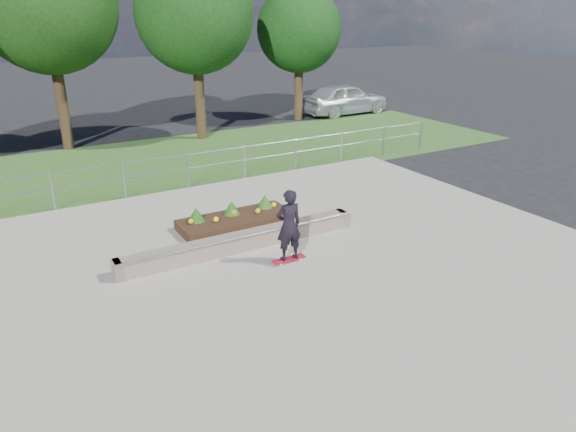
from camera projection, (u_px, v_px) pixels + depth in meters
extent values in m
plane|color=black|center=(316.00, 291.00, 10.54)|extent=(120.00, 120.00, 0.00)
cube|color=#2D5221|center=(157.00, 163.00, 19.36)|extent=(30.00, 8.00, 0.02)
cube|color=gray|center=(316.00, 290.00, 10.53)|extent=(15.00, 15.00, 0.06)
cylinder|color=#979A9F|center=(53.00, 192.00, 14.46)|extent=(0.06, 0.06, 1.20)
cylinder|color=gray|center=(124.00, 181.00, 15.40)|extent=(0.06, 0.06, 1.20)
cylinder|color=gray|center=(188.00, 171.00, 16.33)|extent=(0.06, 0.06, 1.20)
cylinder|color=#999BA1|center=(244.00, 163.00, 17.27)|extent=(0.06, 0.06, 1.20)
cylinder|color=gray|center=(295.00, 155.00, 18.20)|extent=(0.06, 0.06, 1.20)
cylinder|color=#999DA2|center=(341.00, 148.00, 19.14)|extent=(0.06, 0.06, 1.20)
cylinder|color=gray|center=(383.00, 142.00, 20.07)|extent=(0.06, 0.06, 1.20)
cylinder|color=#95989D|center=(421.00, 136.00, 21.01)|extent=(0.06, 0.06, 1.20)
cylinder|color=gray|center=(187.00, 155.00, 16.13)|extent=(20.00, 0.04, 0.04)
cylinder|color=gray|center=(188.00, 168.00, 16.29)|extent=(20.00, 0.04, 0.04)
cylinder|color=black|center=(63.00, 108.00, 20.77)|extent=(0.44, 0.44, 3.38)
sphere|color=black|center=(46.00, 3.00, 19.31)|extent=(5.25, 5.25, 5.25)
cylinder|color=#2F2012|center=(200.00, 103.00, 22.59)|extent=(0.44, 0.44, 3.15)
sphere|color=black|center=(194.00, 14.00, 21.22)|extent=(4.90, 4.90, 4.90)
cylinder|color=#332314|center=(299.00, 94.00, 26.68)|extent=(0.44, 0.44, 2.70)
sphere|color=black|center=(299.00, 29.00, 25.51)|extent=(4.20, 4.20, 4.20)
cube|color=#6B5B4F|center=(242.00, 241.00, 12.19)|extent=(6.00, 0.40, 0.40)
cylinder|color=#9B9EA3|center=(246.00, 237.00, 11.95)|extent=(6.00, 0.06, 0.06)
cube|color=brown|center=(118.00, 270.00, 10.83)|extent=(0.15, 0.42, 0.40)
cube|color=brown|center=(342.00, 218.00, 13.54)|extent=(0.15, 0.42, 0.40)
cube|color=black|center=(236.00, 221.00, 13.55)|extent=(3.00, 1.20, 0.25)
sphere|color=gold|center=(191.00, 221.00, 13.00)|extent=(0.14, 0.14, 0.14)
sphere|color=yellow|center=(216.00, 219.00, 13.12)|extent=(0.14, 0.14, 0.14)
sphere|color=gold|center=(234.00, 213.00, 13.56)|extent=(0.14, 0.14, 0.14)
sphere|color=yellow|center=(258.00, 211.00, 13.68)|extent=(0.14, 0.14, 0.14)
sphere|color=yellow|center=(274.00, 205.00, 14.12)|extent=(0.14, 0.14, 0.14)
cone|color=#1A4814|center=(196.00, 214.00, 13.17)|extent=(0.44, 0.44, 0.36)
cone|color=#1E4914|center=(232.00, 207.00, 13.64)|extent=(0.44, 0.44, 0.36)
cone|color=#1F4C15|center=(265.00, 201.00, 14.11)|extent=(0.44, 0.44, 0.36)
cylinder|color=silver|center=(281.00, 265.00, 11.42)|extent=(0.05, 0.03, 0.05)
cylinder|color=silver|center=(277.00, 262.00, 11.57)|extent=(0.05, 0.03, 0.05)
cylinder|color=white|center=(301.00, 260.00, 11.67)|extent=(0.05, 0.03, 0.05)
cylinder|color=white|center=(297.00, 257.00, 11.81)|extent=(0.05, 0.03, 0.05)
cylinder|color=#A7A8AD|center=(279.00, 262.00, 11.49)|extent=(0.02, 0.18, 0.02)
cylinder|color=#97989C|center=(299.00, 257.00, 11.73)|extent=(0.02, 0.18, 0.02)
cube|color=maroon|center=(289.00, 259.00, 11.60)|extent=(0.80, 0.21, 0.02)
imported|color=black|center=(289.00, 225.00, 11.29)|extent=(0.62, 0.42, 1.64)
imported|color=silver|center=(345.00, 99.00, 28.29)|extent=(5.11, 2.21, 1.72)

